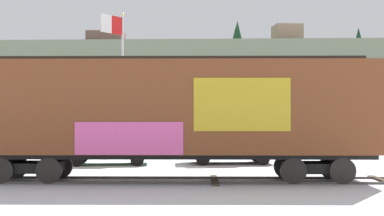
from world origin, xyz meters
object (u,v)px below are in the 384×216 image
object	(u,v)px
flagpole	(117,61)
parked_car_green	(107,146)
freight_car	(172,110)
parked_car_black	(229,145)

from	to	relation	value
flagpole	parked_car_green	xyz separation A→B (m)	(0.13, -3.24, -4.51)
freight_car	parked_car_black	distance (m)	7.13
flagpole	freight_car	bearing A→B (deg)	-67.67
parked_car_black	parked_car_green	bearing A→B (deg)	-173.56
freight_car	flagpole	size ratio (longest dim) A/B	1.82
flagpole	parked_car_black	xyz separation A→B (m)	(6.08, -2.57, -4.51)
flagpole	parked_car_green	distance (m)	5.55
parked_car_green	parked_car_black	world-z (taller)	parked_car_black
freight_car	parked_car_green	bearing A→B (deg)	121.63
freight_car	parked_car_green	size ratio (longest dim) A/B	3.45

